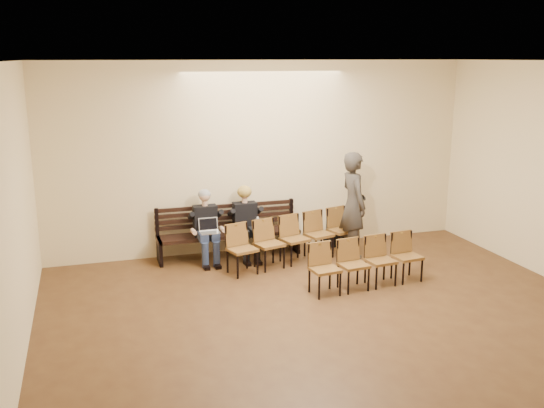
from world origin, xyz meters
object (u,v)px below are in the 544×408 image
(bench, at_px, (229,245))
(chair_row_back, at_px, (367,263))
(passerby, at_px, (354,197))
(seated_man, at_px, (206,228))
(seated_woman, at_px, (246,225))
(water_bottle, at_px, (258,230))
(bag, at_px, (335,237))
(chair_row_front, at_px, (295,239))
(laptop, at_px, (210,233))

(bench, distance_m, chair_row_back, 2.74)
(passerby, bearing_deg, bench, 74.60)
(chair_row_back, bearing_deg, passerby, 67.55)
(seated_man, xyz_separation_m, passerby, (2.60, -0.48, 0.49))
(seated_woman, bearing_deg, water_bottle, -55.13)
(bag, xyz_separation_m, passerby, (0.04, -0.70, 0.96))
(water_bottle, relative_size, bag, 0.58)
(seated_man, relative_size, bag, 3.20)
(bench, xyz_separation_m, chair_row_front, (1.04, -0.65, 0.20))
(seated_woman, relative_size, chair_row_back, 0.62)
(chair_row_back, bearing_deg, bench, 123.01)
(laptop, relative_size, water_bottle, 1.51)
(laptop, distance_m, chair_row_back, 2.79)
(passerby, height_order, chair_row_front, passerby)
(water_bottle, height_order, bag, water_bottle)
(water_bottle, bearing_deg, bag, 14.61)
(seated_man, bearing_deg, bag, 4.91)
(seated_man, height_order, chair_row_back, seated_man)
(water_bottle, height_order, passerby, passerby)
(bag, relative_size, chair_row_back, 0.20)
(seated_man, relative_size, passerby, 0.56)
(laptop, distance_m, passerby, 2.65)
(seated_man, bearing_deg, chair_row_front, -19.83)
(water_bottle, bearing_deg, bench, 142.84)
(water_bottle, bearing_deg, chair_row_back, -54.10)
(bench, bearing_deg, chair_row_back, -50.68)
(seated_man, relative_size, laptop, 3.65)
(bench, xyz_separation_m, laptop, (-0.42, -0.34, 0.35))
(seated_woman, distance_m, chair_row_front, 0.93)
(chair_row_back, bearing_deg, seated_woman, 119.47)
(laptop, height_order, chair_row_back, chair_row_back)
(seated_man, bearing_deg, passerby, -10.44)
(water_bottle, xyz_separation_m, bag, (1.68, 0.44, -0.42))
(seated_woman, xyz_separation_m, laptop, (-0.71, -0.22, -0.03))
(seated_man, distance_m, chair_row_back, 2.95)
(bench, bearing_deg, seated_woman, -22.18)
(seated_woman, height_order, chair_row_front, seated_woman)
(laptop, bearing_deg, passerby, 7.69)
(seated_woman, relative_size, passerby, 0.55)
(laptop, relative_size, chair_row_back, 0.18)
(seated_woman, xyz_separation_m, water_bottle, (0.15, -0.22, -0.04))
(passerby, bearing_deg, water_bottle, 81.42)
(water_bottle, bearing_deg, laptop, 179.92)
(laptop, bearing_deg, seated_man, 108.21)
(bag, bearing_deg, passerby, -86.58)
(chair_row_front, bearing_deg, seated_woman, 128.74)
(bench, distance_m, water_bottle, 0.65)
(seated_woman, bearing_deg, seated_man, 180.00)
(chair_row_front, bearing_deg, chair_row_back, -80.29)
(water_bottle, relative_size, chair_row_front, 0.09)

